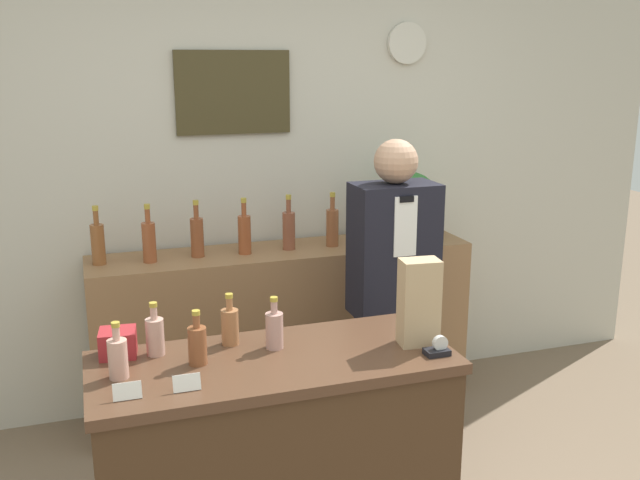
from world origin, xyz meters
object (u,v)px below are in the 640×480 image
object	(u,v)px
paper_bag	(419,302)
tape_dispenser	(438,349)
shopkeeper	(392,302)
potted_plant	(411,202)

from	to	relation	value
paper_bag	tape_dispenser	bearing A→B (deg)	-78.38
shopkeeper	paper_bag	distance (m)	0.84
paper_bag	tape_dispenser	world-z (taller)	paper_bag
shopkeeper	tape_dispenser	bearing A→B (deg)	-103.75
shopkeeper	tape_dispenser	size ratio (longest dim) A/B	17.74
potted_plant	paper_bag	world-z (taller)	potted_plant
potted_plant	paper_bag	xyz separation A→B (m)	(-0.60, -1.32, -0.09)
tape_dispenser	paper_bag	bearing A→B (deg)	101.62
potted_plant	tape_dispenser	size ratio (longest dim) A/B	4.34
paper_bag	potted_plant	bearing A→B (deg)	65.76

